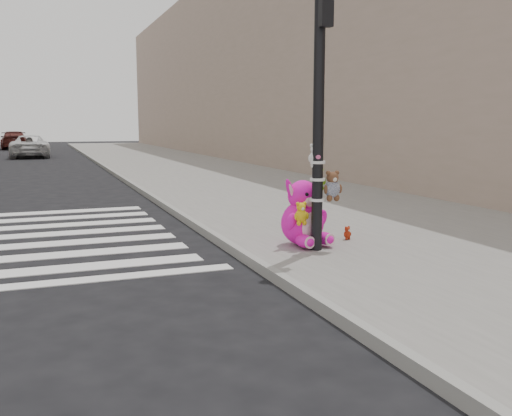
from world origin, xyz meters
name	(u,v)px	position (x,y,z in m)	size (l,w,h in m)	color
ground	(171,318)	(0.00, 0.00, 0.00)	(120.00, 120.00, 0.00)	black
sidewalk_near	(263,189)	(5.00, 10.00, 0.07)	(7.00, 80.00, 0.14)	slate
curb_edge	(147,194)	(1.55, 10.00, 0.07)	(0.12, 80.00, 0.15)	gray
bld_near	(293,60)	(10.50, 20.00, 5.00)	(5.00, 60.00, 10.00)	tan
signal_pole	(319,137)	(2.63, 1.81, 1.80)	(0.69, 0.48, 4.00)	black
pink_bunny	(304,217)	(2.57, 2.17, 0.57)	(0.80, 0.89, 1.07)	#FF15BE
red_teddy	(347,233)	(3.40, 2.28, 0.25)	(0.15, 0.10, 0.22)	#AB2B11
car_white_near	(30,146)	(-1.59, 30.73, 0.65)	(2.15, 4.67, 1.30)	silver
car_maroon_near	(14,140)	(-2.83, 42.72, 0.69)	(1.94, 4.76, 1.38)	#511B17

